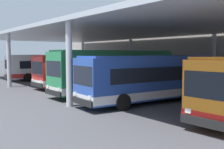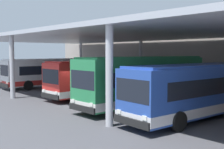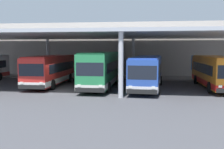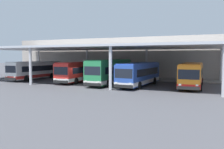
% 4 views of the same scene
% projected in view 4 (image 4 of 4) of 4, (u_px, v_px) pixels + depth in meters
% --- Properties ---
extents(ground_plane, '(200.00, 200.00, 0.00)m').
position_uv_depth(ground_plane, '(78.00, 85.00, 33.32)').
color(ground_plane, '#47474C').
extents(platform_kerb, '(42.00, 4.50, 0.18)m').
position_uv_depth(platform_kerb, '(111.00, 78.00, 44.04)').
color(platform_kerb, gray).
rests_on(platform_kerb, ground).
extents(station_building_facade, '(48.00, 1.60, 7.66)m').
position_uv_depth(station_building_facade, '(118.00, 57.00, 46.72)').
color(station_building_facade, '#ADA399').
rests_on(station_building_facade, ground).
extents(canopy_shelter, '(40.00, 17.00, 5.55)m').
position_uv_depth(canopy_shelter, '(96.00, 48.00, 37.93)').
color(canopy_shelter, silver).
rests_on(canopy_shelter, ground).
extents(bus_nearest_bay, '(3.03, 10.63, 3.17)m').
position_uv_depth(bus_nearest_bay, '(35.00, 70.00, 41.40)').
color(bus_nearest_bay, white).
rests_on(bus_nearest_bay, ground).
extents(bus_second_bay, '(2.89, 10.58, 3.17)m').
position_uv_depth(bus_second_bay, '(80.00, 71.00, 37.50)').
color(bus_second_bay, red).
rests_on(bus_second_bay, ground).
extents(bus_middle_bay, '(2.76, 11.34, 3.57)m').
position_uv_depth(bus_middle_bay, '(110.00, 71.00, 34.69)').
color(bus_middle_bay, '#28844C').
rests_on(bus_middle_bay, ground).
extents(bus_far_bay, '(3.20, 10.67, 3.17)m').
position_uv_depth(bus_far_bay, '(139.00, 74.00, 32.30)').
color(bus_far_bay, '#284CA8').
rests_on(bus_far_bay, ground).
extents(bus_departing, '(2.94, 10.60, 3.17)m').
position_uv_depth(bus_departing, '(192.00, 75.00, 30.96)').
color(bus_departing, orange).
rests_on(bus_departing, ground).
extents(bench_waiting, '(1.80, 0.45, 0.92)m').
position_uv_depth(bench_waiting, '(146.00, 76.00, 41.44)').
color(bench_waiting, '#4C515B').
rests_on(bench_waiting, platform_kerb).
extents(banner_sign, '(0.70, 0.12, 3.20)m').
position_uv_depth(banner_sign, '(190.00, 69.00, 37.56)').
color(banner_sign, '#B2B2B7').
rests_on(banner_sign, platform_kerb).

